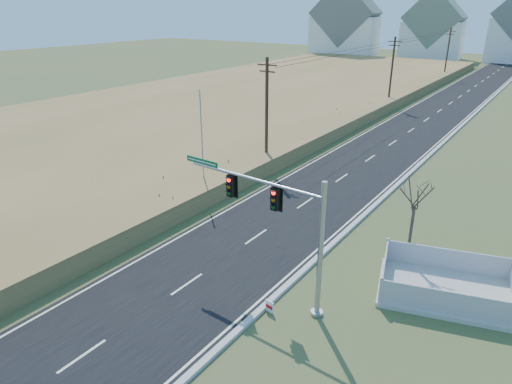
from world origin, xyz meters
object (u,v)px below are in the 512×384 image
fence_enclosure (446,289)px  flagpole (203,154)px  bare_tree (416,193)px  traffic_signal_mast (285,223)px  open_sign (270,307)px

fence_enclosure → flagpole: (-17.66, 3.15, 2.73)m
fence_enclosure → bare_tree: size_ratio=1.39×
flagpole → bare_tree: flagpole is taller
traffic_signal_mast → flagpole: flagpole is taller
fence_enclosure → flagpole: 18.14m
open_sign → flagpole: 14.87m
fence_enclosure → open_sign: 8.52m
fence_enclosure → bare_tree: bearing=129.1°
traffic_signal_mast → flagpole: size_ratio=1.05×
traffic_signal_mast → open_sign: (0.01, -1.17, -3.66)m
traffic_signal_mast → flagpole: (-11.49, 7.87, -0.96)m
fence_enclosure → flagpole: size_ratio=0.94×
traffic_signal_mast → bare_tree: (3.76, 6.44, 0.11)m
open_sign → flagpole: bearing=151.7°
traffic_signal_mast → bare_tree: 7.45m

